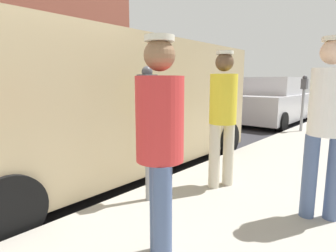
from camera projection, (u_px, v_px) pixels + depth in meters
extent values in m
plane|color=#2D2D33|center=(19.00, 204.00, 3.36)|extent=(80.00, 80.00, 0.00)
cylinder|color=gray|center=(148.00, 152.00, 3.05)|extent=(0.07, 0.07, 1.15)
cube|color=#4C4C51|center=(147.00, 88.00, 2.93)|extent=(0.14, 0.18, 0.28)
sphere|color=#47474C|center=(147.00, 72.00, 2.90)|extent=(0.12, 0.12, 0.12)
cylinder|color=gray|center=(302.00, 110.00, 7.41)|extent=(0.07, 0.07, 1.15)
cube|color=#4C4C51|center=(304.00, 84.00, 7.29)|extent=(0.14, 0.18, 0.28)
sphere|color=#47474C|center=(305.00, 78.00, 7.27)|extent=(0.12, 0.12, 0.12)
cylinder|color=#4C608C|center=(162.00, 220.00, 1.90)|extent=(0.14, 0.14, 0.80)
cylinder|color=#4C608C|center=(159.00, 206.00, 2.11)|extent=(0.14, 0.14, 0.80)
cylinder|color=red|center=(160.00, 119.00, 1.89)|extent=(0.34, 0.34, 0.60)
sphere|color=#8C6647|center=(159.00, 55.00, 1.82)|extent=(0.22, 0.22, 0.22)
cylinder|color=silver|center=(159.00, 39.00, 1.80)|extent=(0.20, 0.20, 0.04)
cylinder|color=beige|center=(228.00, 154.00, 3.54)|extent=(0.14, 0.14, 0.83)
cylinder|color=beige|center=(214.00, 156.00, 3.45)|extent=(0.14, 0.14, 0.83)
cylinder|color=yellow|center=(223.00, 99.00, 3.38)|extent=(0.34, 0.34, 0.62)
sphere|color=brown|center=(225.00, 62.00, 3.31)|extent=(0.22, 0.22, 0.22)
cylinder|color=silver|center=(225.00, 53.00, 3.29)|extent=(0.21, 0.21, 0.04)
cylinder|color=#4C608C|center=(334.00, 178.00, 2.64)|extent=(0.14, 0.14, 0.85)
cylinder|color=#4C608C|center=(309.00, 176.00, 2.69)|extent=(0.14, 0.14, 0.85)
cylinder|color=white|center=(329.00, 102.00, 2.54)|extent=(0.34, 0.34, 0.63)
sphere|color=beige|center=(334.00, 52.00, 2.47)|extent=(0.23, 0.23, 0.23)
cylinder|color=silver|center=(335.00, 39.00, 2.45)|extent=(0.22, 0.22, 0.04)
cube|color=tan|center=(117.00, 102.00, 4.50)|extent=(2.05, 5.22, 1.96)
cube|color=black|center=(200.00, 79.00, 6.26)|extent=(1.84, 0.10, 0.88)
cylinder|color=black|center=(159.00, 129.00, 6.78)|extent=(0.23, 0.68, 0.68)
cylinder|color=black|center=(227.00, 139.00, 5.55)|extent=(0.23, 0.68, 0.68)
cylinder|color=black|center=(7.00, 209.00, 2.49)|extent=(0.23, 0.68, 0.68)
cube|color=#BCBCC1|center=(274.00, 106.00, 9.92)|extent=(1.85, 4.41, 0.89)
cube|color=#BCBCC1|center=(273.00, 86.00, 9.63)|extent=(1.62, 1.99, 0.60)
cylinder|color=black|center=(267.00, 110.00, 11.75)|extent=(0.22, 0.60, 0.60)
cylinder|color=black|center=(311.00, 112.00, 10.64)|extent=(0.22, 0.60, 0.60)
cylinder|color=black|center=(231.00, 117.00, 9.30)|extent=(0.22, 0.60, 0.60)
cylinder|color=black|center=(282.00, 122.00, 8.18)|extent=(0.22, 0.60, 0.60)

